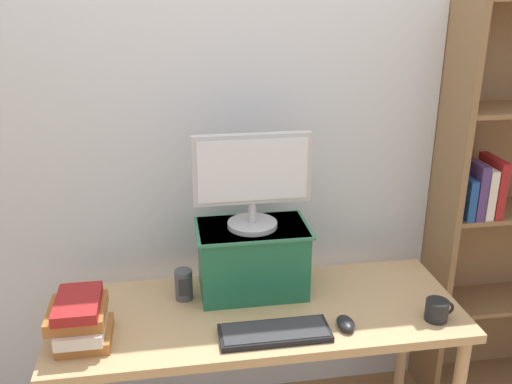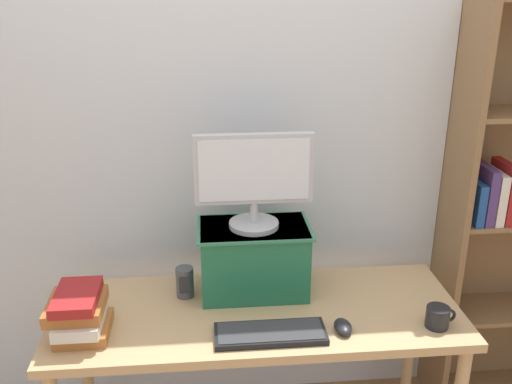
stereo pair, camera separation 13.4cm
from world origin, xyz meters
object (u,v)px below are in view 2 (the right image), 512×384
at_px(desk_speaker, 185,282).
at_px(computer_monitor, 254,177).
at_px(keyboard, 270,333).
at_px(desk, 257,327).
at_px(book_stack, 79,313).
at_px(coffee_mug, 438,317).
at_px(riser_box, 254,257).
at_px(computer_mouse, 343,327).

bearing_deg(desk_speaker, computer_monitor, 4.02).
distance_m(computer_monitor, keyboard, 0.59).
bearing_deg(computer_monitor, keyboard, -84.88).
bearing_deg(computer_monitor, desk, -90.07).
distance_m(book_stack, coffee_mug, 1.31).
bearing_deg(computer_monitor, desk_speaker, -175.98).
bearing_deg(desk, computer_monitor, 89.93).
bearing_deg(desk, keyboard, -80.68).
xyz_separation_m(riser_box, computer_monitor, (-0.00, -0.00, 0.35)).
bearing_deg(desk_speaker, riser_box, 4.31).
bearing_deg(coffee_mug, keyboard, -179.50).
bearing_deg(keyboard, computer_monitor, 95.12).
relative_size(coffee_mug, desk_speaker, 0.90).
distance_m(riser_box, coffee_mug, 0.74).
bearing_deg(desk_speaker, desk, -24.49).
bearing_deg(computer_mouse, computer_monitor, 132.87).
bearing_deg(computer_mouse, book_stack, 175.55).
distance_m(keyboard, desk_speaker, 0.44).
relative_size(desk, desk_speaker, 12.58).
height_order(coffee_mug, desk_speaker, desk_speaker).
distance_m(book_stack, desk_speaker, 0.44).
height_order(keyboard, computer_mouse, computer_mouse).
bearing_deg(desk, riser_box, 89.93).
distance_m(desk, riser_box, 0.27).
distance_m(riser_box, book_stack, 0.70).
bearing_deg(keyboard, coffee_mug, 0.50).
distance_m(desk, computer_monitor, 0.59).
bearing_deg(desk, computer_mouse, -30.07).
bearing_deg(keyboard, riser_box, 95.10).
height_order(riser_box, computer_monitor, computer_monitor).
distance_m(keyboard, coffee_mug, 0.63).
height_order(keyboard, coffee_mug, coffee_mug).
xyz_separation_m(keyboard, desk_speaker, (-0.31, 0.31, 0.05)).
bearing_deg(computer_monitor, computer_mouse, -47.13).
bearing_deg(riser_box, keyboard, -84.90).
distance_m(riser_box, computer_monitor, 0.35).
relative_size(computer_mouse, book_stack, 0.43).
xyz_separation_m(desk, riser_box, (0.00, 0.15, 0.23)).
relative_size(desk, coffee_mug, 13.94).
xyz_separation_m(book_stack, coffee_mug, (1.31, -0.08, -0.05)).
distance_m(computer_mouse, book_stack, 0.96).
bearing_deg(keyboard, book_stack, 173.11).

